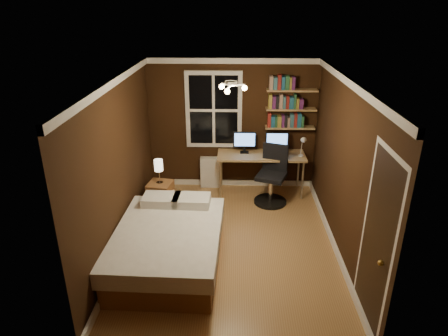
{
  "coord_description": "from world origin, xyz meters",
  "views": [
    {
      "loc": [
        0.06,
        -5.24,
        3.46
      ],
      "look_at": [
        -0.11,
        0.45,
        1.05
      ],
      "focal_mm": 32.0,
      "sensor_mm": 36.0,
      "label": 1
    }
  ],
  "objects_px": {
    "radiator": "(211,172)",
    "office_chair": "(272,181)",
    "desk": "(261,157)",
    "monitor_left": "(245,142)",
    "desk_lamp": "(302,146)",
    "nightstand": "(161,196)",
    "monitor_right": "(277,143)",
    "bed": "(169,245)",
    "bedside_lamp": "(159,172)"
  },
  "relations": [
    {
      "from": "radiator",
      "to": "bedside_lamp",
      "type": "bearing_deg",
      "value": -131.85
    },
    {
      "from": "desk",
      "to": "desk_lamp",
      "type": "xyz_separation_m",
      "value": [
        0.73,
        -0.14,
        0.28
      ]
    },
    {
      "from": "monitor_right",
      "to": "office_chair",
      "type": "xyz_separation_m",
      "value": [
        -0.1,
        -0.48,
        -0.57
      ]
    },
    {
      "from": "monitor_left",
      "to": "monitor_right",
      "type": "xyz_separation_m",
      "value": [
        0.6,
        0.0,
        0.0
      ]
    },
    {
      "from": "bedside_lamp",
      "to": "office_chair",
      "type": "distance_m",
      "value": 2.04
    },
    {
      "from": "nightstand",
      "to": "bedside_lamp",
      "type": "xyz_separation_m",
      "value": [
        0.0,
        0.0,
        0.47
      ]
    },
    {
      "from": "bedside_lamp",
      "to": "monitor_left",
      "type": "relative_size",
      "value": 1.01
    },
    {
      "from": "nightstand",
      "to": "monitor_right",
      "type": "height_order",
      "value": "monitor_right"
    },
    {
      "from": "bedside_lamp",
      "to": "monitor_right",
      "type": "xyz_separation_m",
      "value": [
        2.09,
        0.8,
        0.27
      ]
    },
    {
      "from": "bedside_lamp",
      "to": "desk",
      "type": "height_order",
      "value": "bedside_lamp"
    },
    {
      "from": "bed",
      "to": "monitor_right",
      "type": "bearing_deg",
      "value": 56.24
    },
    {
      "from": "desk",
      "to": "office_chair",
      "type": "bearing_deg",
      "value": -65.4
    },
    {
      "from": "bed",
      "to": "monitor_right",
      "type": "distance_m",
      "value": 3.01
    },
    {
      "from": "desk",
      "to": "desk_lamp",
      "type": "relative_size",
      "value": 3.73
    },
    {
      "from": "radiator",
      "to": "office_chair",
      "type": "distance_m",
      "value": 1.31
    },
    {
      "from": "office_chair",
      "to": "desk",
      "type": "bearing_deg",
      "value": 134.72
    },
    {
      "from": "radiator",
      "to": "desk_lamp",
      "type": "relative_size",
      "value": 1.4
    },
    {
      "from": "nightstand",
      "to": "monitor_left",
      "type": "height_order",
      "value": "monitor_left"
    },
    {
      "from": "desk_lamp",
      "to": "office_chair",
      "type": "distance_m",
      "value": 0.84
    },
    {
      "from": "bedside_lamp",
      "to": "desk_lamp",
      "type": "distance_m",
      "value": 2.61
    },
    {
      "from": "bedside_lamp",
      "to": "desk",
      "type": "xyz_separation_m",
      "value": [
        1.81,
        0.72,
        0.0
      ]
    },
    {
      "from": "radiator",
      "to": "office_chair",
      "type": "relative_size",
      "value": 0.57
    },
    {
      "from": "bedside_lamp",
      "to": "monitor_left",
      "type": "bearing_deg",
      "value": 28.35
    },
    {
      "from": "bed",
      "to": "office_chair",
      "type": "bearing_deg",
      "value": 51.77
    },
    {
      "from": "bedside_lamp",
      "to": "desk_lamp",
      "type": "bearing_deg",
      "value": 12.83
    },
    {
      "from": "bed",
      "to": "desk_lamp",
      "type": "relative_size",
      "value": 4.64
    },
    {
      "from": "bed",
      "to": "desk",
      "type": "bearing_deg",
      "value": 60.21
    },
    {
      "from": "nightstand",
      "to": "bed",
      "type": "bearing_deg",
      "value": -65.86
    },
    {
      "from": "desk",
      "to": "monitor_left",
      "type": "distance_m",
      "value": 0.42
    },
    {
      "from": "nightstand",
      "to": "monitor_right",
      "type": "bearing_deg",
      "value": 31.02
    },
    {
      "from": "monitor_right",
      "to": "desk_lamp",
      "type": "height_order",
      "value": "desk_lamp"
    },
    {
      "from": "desk",
      "to": "monitor_left",
      "type": "height_order",
      "value": "monitor_left"
    },
    {
      "from": "desk",
      "to": "office_chair",
      "type": "xyz_separation_m",
      "value": [
        0.18,
        -0.4,
        -0.3
      ]
    },
    {
      "from": "bedside_lamp",
      "to": "desk_lamp",
      "type": "xyz_separation_m",
      "value": [
        2.53,
        0.58,
        0.28
      ]
    },
    {
      "from": "nightstand",
      "to": "desk_lamp",
      "type": "bearing_deg",
      "value": 22.84
    },
    {
      "from": "nightstand",
      "to": "radiator",
      "type": "bearing_deg",
      "value": 58.16
    },
    {
      "from": "desk",
      "to": "desk_lamp",
      "type": "bearing_deg",
      "value": -11.22
    },
    {
      "from": "radiator",
      "to": "desk",
      "type": "relative_size",
      "value": 0.38
    },
    {
      "from": "radiator",
      "to": "desk",
      "type": "height_order",
      "value": "desk"
    },
    {
      "from": "bed",
      "to": "monitor_left",
      "type": "relative_size",
      "value": 4.76
    },
    {
      "from": "bed",
      "to": "bedside_lamp",
      "type": "height_order",
      "value": "bedside_lamp"
    },
    {
      "from": "bed",
      "to": "nightstand",
      "type": "relative_size",
      "value": 4.07
    },
    {
      "from": "nightstand",
      "to": "bedside_lamp",
      "type": "relative_size",
      "value": 1.15
    },
    {
      "from": "nightstand",
      "to": "desk_lamp",
      "type": "xyz_separation_m",
      "value": [
        2.53,
        0.58,
        0.75
      ]
    },
    {
      "from": "desk",
      "to": "monitor_left",
      "type": "xyz_separation_m",
      "value": [
        -0.32,
        0.08,
        0.27
      ]
    },
    {
      "from": "bed",
      "to": "nightstand",
      "type": "distance_m",
      "value": 1.63
    },
    {
      "from": "monitor_left",
      "to": "monitor_right",
      "type": "relative_size",
      "value": 1.0
    },
    {
      "from": "bedside_lamp",
      "to": "monitor_left",
      "type": "distance_m",
      "value": 1.71
    },
    {
      "from": "desk",
      "to": "office_chair",
      "type": "height_order",
      "value": "office_chair"
    },
    {
      "from": "radiator",
      "to": "office_chair",
      "type": "height_order",
      "value": "office_chair"
    }
  ]
}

